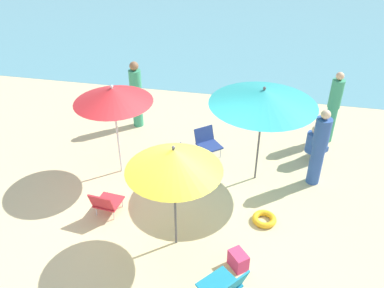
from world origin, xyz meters
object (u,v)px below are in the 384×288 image
at_px(umbrella_red, 113,95).
at_px(beach_chair_d, 190,160).
at_px(person_c, 136,94).
at_px(beach_chair_c, 106,202).
at_px(umbrella_teal, 264,97).
at_px(umbrella_yellow, 174,160).
at_px(beach_chair_b, 225,286).
at_px(person_a, 315,143).
at_px(beach_chair_a, 207,141).
at_px(person_b, 333,107).
at_px(swim_ring, 264,219).
at_px(person_d, 319,148).
at_px(beach_bag, 238,260).

distance_m(umbrella_red, beach_chair_d, 2.10).
bearing_deg(person_c, beach_chair_c, -73.33).
relative_size(umbrella_teal, beach_chair_c, 3.61).
bearing_deg(umbrella_yellow, beach_chair_b, -45.68).
bearing_deg(beach_chair_d, person_c, 121.93).
xyz_separation_m(beach_chair_d, person_a, (2.58, 1.07, 0.09)).
height_order(umbrella_red, person_c, umbrella_red).
height_order(beach_chair_a, person_b, person_b).
xyz_separation_m(person_b, person_c, (-4.71, -0.21, -0.02)).
xyz_separation_m(umbrella_teal, swim_ring, (0.26, -1.28, -1.84)).
bearing_deg(umbrella_teal, swim_ring, -78.63).
relative_size(umbrella_teal, beach_chair_a, 2.90).
xyz_separation_m(umbrella_teal, beach_chair_d, (-1.37, -0.13, -1.55)).
xyz_separation_m(beach_chair_b, person_a, (1.46, 4.03, 0.11)).
xyz_separation_m(beach_chair_a, beach_chair_b, (0.91, -3.80, 0.01)).
bearing_deg(umbrella_teal, beach_chair_c, -147.47).
xyz_separation_m(umbrella_yellow, person_c, (-1.89, 3.75, -0.87)).
distance_m(umbrella_teal, beach_chair_c, 3.52).
bearing_deg(person_d, beach_bag, 77.49).
bearing_deg(beach_chair_c, person_c, 13.85).
distance_m(beach_chair_c, person_b, 5.56).
relative_size(umbrella_yellow, swim_ring, 4.46).
relative_size(umbrella_teal, beach_chair_d, 3.16).
bearing_deg(person_c, beach_chair_b, -50.09).
xyz_separation_m(beach_chair_a, beach_chair_c, (-1.49, -2.40, -0.03)).
height_order(umbrella_yellow, person_a, umbrella_yellow).
distance_m(beach_chair_a, beach_bag, 3.30).
relative_size(umbrella_teal, umbrella_red, 1.04).
xyz_separation_m(umbrella_red, beach_chair_a, (1.70, 1.04, -1.49)).
bearing_deg(beach_chair_d, umbrella_red, 175.06).
height_order(umbrella_red, beach_chair_c, umbrella_red).
distance_m(umbrella_yellow, person_c, 4.29).
bearing_deg(umbrella_yellow, person_b, 54.61).
relative_size(person_c, person_d, 1.02).
distance_m(umbrella_red, beach_chair_c, 2.05).
relative_size(beach_chair_a, person_b, 0.41).
distance_m(beach_chair_d, beach_bag, 2.61).
bearing_deg(swim_ring, umbrella_red, 162.97).
distance_m(beach_chair_d, person_d, 2.61).
bearing_deg(person_b, beach_bag, -47.75).
bearing_deg(beach_chair_c, person_a, -49.80).
distance_m(beach_chair_c, person_c, 3.41).
xyz_separation_m(beach_chair_c, beach_bag, (2.53, -0.72, -0.15)).
relative_size(beach_chair_d, person_d, 0.39).
bearing_deg(beach_chair_c, umbrella_red, 14.74).
bearing_deg(umbrella_yellow, person_c, 116.82).
bearing_deg(umbrella_teal, person_b, 49.16).
xyz_separation_m(umbrella_yellow, beach_chair_c, (-1.43, 0.42, -1.45)).
bearing_deg(beach_chair_b, beach_chair_c, 10.19).
bearing_deg(beach_chair_a, beach_chair_b, -26.28).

